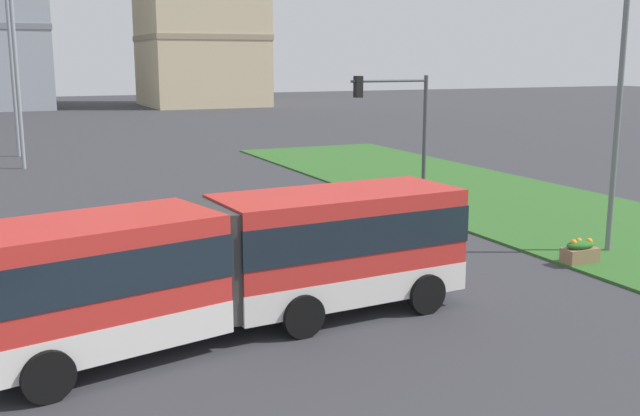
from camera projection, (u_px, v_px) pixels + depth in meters
name	position (u px, v px, depth m)	size (l,w,h in m)	color
articulated_bus	(233.00, 262.00, 16.76)	(12.05, 4.29, 3.00)	red
flower_planter_4	(580.00, 251.00, 22.58)	(1.10, 0.56, 0.74)	#937051
traffic_light_far_right	(401.00, 121.00, 28.77)	(3.35, 0.28, 5.54)	#474C51
streetlight_median	(620.00, 86.00, 23.06)	(0.70, 0.28, 9.75)	slate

